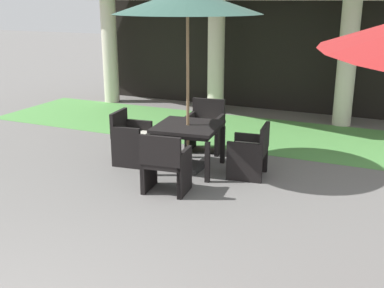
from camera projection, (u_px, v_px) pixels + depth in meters
The scene contains 7 objects.
lawn_strip at pixel (257, 133), 9.75m from camera, with size 11.92×2.58×0.01m, color #519347.
patio_table_mid_left at pixel (188, 131), 7.54m from camera, with size 1.09×1.09×0.74m.
patio_umbrella_mid_left at pixel (188, 3), 6.97m from camera, with size 2.24×2.24×2.86m.
patio_chair_mid_left_east at pixel (250, 152), 7.32m from camera, with size 0.61×0.63×0.83m.
patio_chair_mid_left_south at pixel (165, 164), 6.68m from camera, with size 0.66×0.56×0.89m.
patio_chair_mid_left_west at pixel (130, 139), 7.90m from camera, with size 0.57×0.62×0.88m.
patio_chair_mid_left_north at pixel (206, 128), 8.53m from camera, with size 0.67×0.58×0.93m.
Camera 1 is at (2.62, -1.57, 2.67)m, focal length 44.37 mm.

